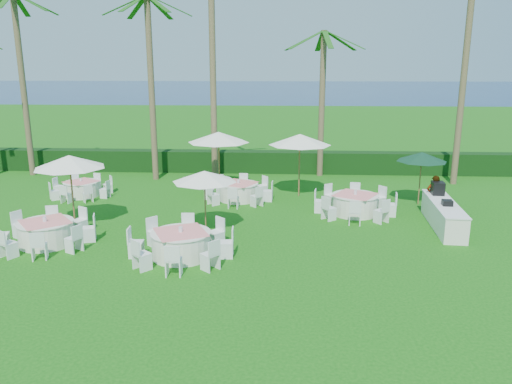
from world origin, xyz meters
The scene contains 20 objects.
ground centered at (0.00, 0.00, 0.00)m, with size 120.00×120.00×0.00m, color #10530E.
hedge centered at (0.00, 12.00, 0.60)m, with size 34.00×1.00×1.20m, color black.
ocean centered at (0.00, 102.00, 0.00)m, with size 260.00×260.00×0.00m, color #07154A.
banquet_table_a centered at (-5.06, -0.23, 0.43)m, with size 3.20×3.20×0.98m.
banquet_table_b centered at (-0.23, -1.11, 0.44)m, with size 3.34×3.34×1.00m.
banquet_table_d centered at (-6.40, 6.14, 0.37)m, with size 2.81×2.81×0.86m.
banquet_table_e centered at (0.96, 5.90, 0.41)m, with size 3.13×3.13×0.95m.
banquet_table_f centered at (5.92, 3.96, 0.44)m, with size 3.32×3.32×0.99m.
umbrella_a centered at (-4.87, 1.69, 2.50)m, with size 2.60×2.60×2.74m.
umbrella_b centered at (0.17, 1.32, 2.10)m, with size 2.32×2.32×2.30m.
umbrella_c centered at (-0.11, 7.43, 2.64)m, with size 2.92×2.92×2.89m.
umbrella_d centered at (3.71, 6.76, 2.65)m, with size 2.85×2.85×2.91m.
umbrella_green centered at (8.92, 5.61, 2.11)m, with size 2.15×2.15×2.32m.
buffet_table centered at (9.02, 2.50, 0.51)m, with size 1.16×4.16×1.46m.
staff_person centered at (9.07, 3.95, 0.83)m, with size 0.61×0.40×1.66m, color gray.
palm_a centered at (-11.00, 10.60, 5.24)m, with size 4.23×4.38×9.55m.
palm_b centered at (-3.85, 9.89, 5.11)m, with size 4.37×4.25×9.30m.
palm_c centered at (-0.65, 9.85, 6.32)m, with size 4.29×4.34×11.68m.
palm_d centered at (4.99, 11.30, 4.29)m, with size 4.11×4.40×7.70m.
palm_e centered at (11.74, 9.69, 5.66)m, with size 4.40×4.14×10.38m.
Camera 1 is at (2.98, -15.88, 5.95)m, focal length 35.00 mm.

